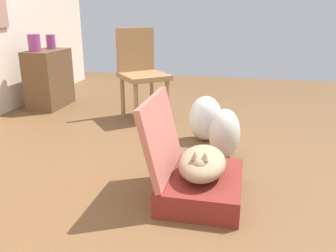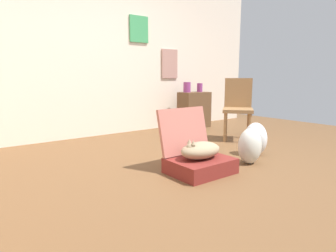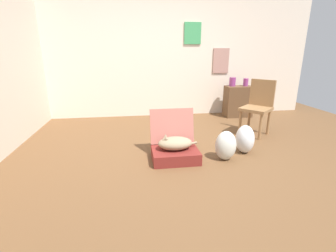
% 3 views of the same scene
% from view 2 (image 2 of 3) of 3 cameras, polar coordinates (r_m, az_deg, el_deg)
% --- Properties ---
extents(ground_plane, '(7.68, 7.68, 0.00)m').
position_cam_2_polar(ground_plane, '(3.16, 6.61, -7.71)').
color(ground_plane, brown).
rests_on(ground_plane, ground).
extents(wall_back, '(6.40, 0.15, 2.60)m').
position_cam_2_polar(wall_back, '(4.92, -12.09, 13.61)').
color(wall_back, beige).
rests_on(wall_back, ground).
extents(suitcase_base, '(0.59, 0.48, 0.15)m').
position_cam_2_polar(suitcase_base, '(2.92, 6.26, -7.65)').
color(suitcase_base, maroon).
rests_on(suitcase_base, ground).
extents(suitcase_lid, '(0.59, 0.15, 0.47)m').
position_cam_2_polar(suitcase_lid, '(3.03, 3.08, -0.95)').
color(suitcase_lid, '#B26356').
rests_on(suitcase_lid, suitcase_base).
extents(cat, '(0.52, 0.28, 0.20)m').
position_cam_2_polar(cat, '(2.88, 6.23, -4.67)').
color(cat, '#998466').
rests_on(cat, suitcase_base).
extents(plastic_bag_white, '(0.27, 0.24, 0.39)m').
position_cam_2_polar(plastic_bag_white, '(3.30, 15.58, -3.77)').
color(plastic_bag_white, silver).
rests_on(plastic_bag_white, ground).
extents(plastic_bag_clear, '(0.25, 0.29, 0.39)m').
position_cam_2_polar(plastic_bag_clear, '(3.69, 16.60, -2.41)').
color(plastic_bag_clear, silver).
rests_on(plastic_bag_clear, ground).
extents(side_table, '(0.56, 0.33, 0.65)m').
position_cam_2_polar(side_table, '(5.47, 5.10, 3.14)').
color(side_table, brown).
rests_on(side_table, ground).
extents(vase_tall, '(0.13, 0.13, 0.18)m').
position_cam_2_polar(vase_tall, '(5.38, 3.70, 7.52)').
color(vase_tall, '#8C387A').
rests_on(vase_tall, side_table).
extents(vase_short, '(0.10, 0.10, 0.16)m').
position_cam_2_polar(vase_short, '(5.55, 6.16, 7.43)').
color(vase_short, '#8C387A').
rests_on(vase_short, side_table).
extents(chair, '(0.62, 0.62, 0.91)m').
position_cam_2_polar(chair, '(4.52, 13.39, 3.73)').
color(chair, olive).
rests_on(chair, ground).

